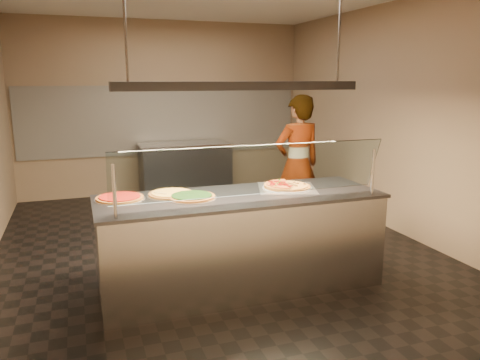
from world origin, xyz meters
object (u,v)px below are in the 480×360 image
object	(u,v)px
pizza_spinach	(192,197)
heat_lamp_housing	(241,86)
worker	(297,164)
pizza_spatula	(167,193)
pizza_cheese	(171,194)
serving_counter	(241,241)
half_pizza_sausage	(297,185)
pizza_tomato	(120,198)
prep_table	(185,170)
sneeze_guard	(254,171)
half_pizza_pepperoni	(277,186)
perforated_tray	(287,188)

from	to	relation	value
pizza_spinach	heat_lamp_housing	xyz separation A→B (m)	(0.47, -0.03, 1.00)
worker	heat_lamp_housing	size ratio (longest dim) A/B	0.79
pizza_spatula	pizza_cheese	bearing A→B (deg)	27.38
serving_counter	half_pizza_sausage	bearing A→B (deg)	9.31
pizza_tomato	prep_table	distance (m)	3.86
serving_counter	pizza_spatula	distance (m)	0.86
pizza_tomato	sneeze_guard	bearing A→B (deg)	-26.86
pizza_cheese	sneeze_guard	bearing A→B (deg)	-41.80
half_pizza_pepperoni	prep_table	size ratio (longest dim) A/B	0.33
perforated_tray	pizza_spatula	size ratio (longest dim) A/B	2.49
pizza_spinach	prep_table	world-z (taller)	pizza_spinach
pizza_spinach	prep_table	xyz separation A→B (m)	(0.77, 3.75, -0.48)
sneeze_guard	pizza_tomato	xyz separation A→B (m)	(-1.10, 0.56, -0.28)
pizza_spinach	prep_table	size ratio (longest dim) A/B	0.30
pizza_tomato	heat_lamp_housing	bearing A→B (deg)	-11.04
sneeze_guard	perforated_tray	bearing A→B (deg)	40.18
pizza_spinach	sneeze_guard	bearing A→B (deg)	-38.35
sneeze_guard	pizza_cheese	size ratio (longest dim) A/B	5.37
perforated_tray	heat_lamp_housing	bearing A→B (deg)	-168.68
half_pizza_sausage	pizza_cheese	bearing A→B (deg)	175.08
worker	half_pizza_pepperoni	bearing A→B (deg)	50.06
half_pizza_sausage	worker	distance (m)	1.44
sneeze_guard	pizza_tomato	world-z (taller)	sneeze_guard
sneeze_guard	pizza_spatula	distance (m)	0.90
pizza_tomato	pizza_spatula	xyz separation A→B (m)	(0.43, -0.03, 0.01)
serving_counter	prep_table	distance (m)	3.79
half_pizza_pepperoni	pizza_cheese	xyz separation A→B (m)	(-1.04, 0.11, -0.02)
serving_counter	pizza_spatula	size ratio (longest dim) A/B	9.51
worker	pizza_spinach	bearing A→B (deg)	31.80
prep_table	perforated_tray	bearing A→B (deg)	-86.41
half_pizza_pepperoni	perforated_tray	bearing A→B (deg)	-0.03
pizza_tomato	half_pizza_sausage	bearing A→B (deg)	-3.59
serving_counter	half_pizza_pepperoni	bearing A→B (deg)	14.23
half_pizza_sausage	perforated_tray	bearing A→B (deg)	179.49
perforated_tray	worker	bearing A→B (deg)	59.71
half_pizza_sausage	worker	bearing A→B (deg)	63.58
serving_counter	heat_lamp_housing	world-z (taller)	heat_lamp_housing
pizza_cheese	pizza_tomato	distance (m)	0.48
sneeze_guard	pizza_spinach	bearing A→B (deg)	141.65
serving_counter	pizza_cheese	size ratio (longest dim) A/B	5.89
sneeze_guard	pizza_tomato	size ratio (longest dim) A/B	5.38
half_pizza_pepperoni	pizza_tomato	bearing A→B (deg)	175.93
pizza_cheese	worker	size ratio (longest dim) A/B	0.25
half_pizza_pepperoni	worker	xyz separation A→B (m)	(0.86, 1.29, -0.06)
half_pizza_sausage	heat_lamp_housing	distance (m)	1.19
pizza_spatula	perforated_tray	bearing A→B (deg)	-3.95
sneeze_guard	heat_lamp_housing	world-z (taller)	heat_lamp_housing
pizza_spatula	half_pizza_sausage	bearing A→B (deg)	-3.66
half_pizza_sausage	pizza_tomato	bearing A→B (deg)	176.41
half_pizza_sausage	half_pizza_pepperoni	bearing A→B (deg)	179.73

